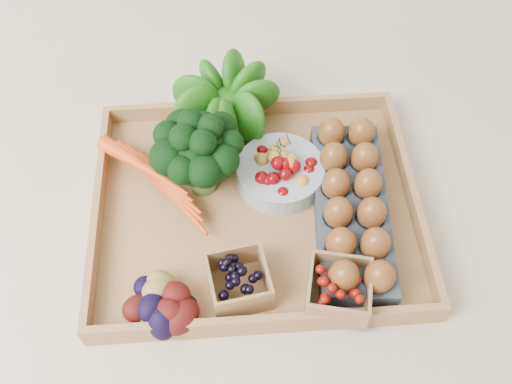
{
  "coord_description": "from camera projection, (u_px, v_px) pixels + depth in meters",
  "views": [
    {
      "loc": [
        -0.04,
        -0.54,
        0.84
      ],
      "look_at": [
        0.0,
        0.0,
        0.06
      ],
      "focal_mm": 40.0,
      "sensor_mm": 36.0,
      "label": 1
    }
  ],
  "objects": [
    {
      "name": "potatoes",
      "position": [
        163.0,
        300.0,
        0.85
      ],
      "size": [
        0.13,
        0.13,
        0.07
      ],
      "primitive_type": null,
      "color": "#3A0A09",
      "rests_on": "tray"
    },
    {
      "name": "ground",
      "position": [
        256.0,
        211.0,
        1.0
      ],
      "size": [
        4.0,
        4.0,
        0.0
      ],
      "primitive_type": "plane",
      "color": "beige",
      "rests_on": "ground"
    },
    {
      "name": "tray",
      "position": [
        256.0,
        209.0,
        1.0
      ],
      "size": [
        0.55,
        0.45,
        0.01
      ],
      "primitive_type": "cube",
      "color": "#A97947",
      "rests_on": "ground"
    },
    {
      "name": "broccoli",
      "position": [
        201.0,
        165.0,
        0.97
      ],
      "size": [
        0.15,
        0.15,
        0.12
      ],
      "primitive_type": null,
      "color": "black",
      "rests_on": "tray"
    },
    {
      "name": "lettuce",
      "position": [
        227.0,
        99.0,
        1.04
      ],
      "size": [
        0.14,
        0.14,
        0.14
      ],
      "primitive_type": "sphere",
      "color": "#104E0C",
      "rests_on": "tray"
    },
    {
      "name": "punnet_raspberry",
      "position": [
        338.0,
        290.0,
        0.86
      ],
      "size": [
        0.11,
        0.11,
        0.06
      ],
      "primitive_type": "cube",
      "rotation": [
        0.0,
        0.0,
        -0.22
      ],
      "color": "#6D0904",
      "rests_on": "tray"
    },
    {
      "name": "egg_carton",
      "position": [
        350.0,
        210.0,
        0.96
      ],
      "size": [
        0.15,
        0.35,
        0.04
      ],
      "primitive_type": "cube",
      "rotation": [
        0.0,
        0.0,
        -0.08
      ],
      "color": "#343D43",
      "rests_on": "tray"
    },
    {
      "name": "punnet_blackberry",
      "position": [
        239.0,
        281.0,
        0.87
      ],
      "size": [
        0.1,
        0.1,
        0.06
      ],
      "primitive_type": "cube",
      "rotation": [
        0.0,
        0.0,
        0.16
      ],
      "color": "black",
      "rests_on": "tray"
    },
    {
      "name": "cherry_bowl",
      "position": [
        280.0,
        173.0,
        1.01
      ],
      "size": [
        0.15,
        0.15,
        0.04
      ],
      "primitive_type": "cylinder",
      "color": "#8C9EA5",
      "rests_on": "tray"
    },
    {
      "name": "carrots",
      "position": [
        163.0,
        183.0,
        0.99
      ],
      "size": [
        0.19,
        0.14,
        0.05
      ],
      "primitive_type": null,
      "color": "#E84314",
      "rests_on": "tray"
    }
  ]
}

